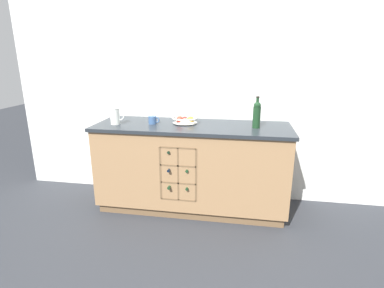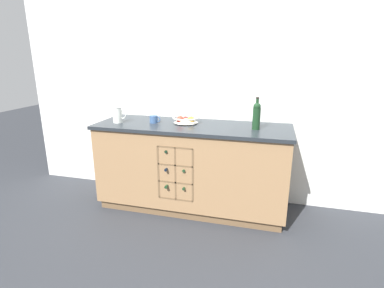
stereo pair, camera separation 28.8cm
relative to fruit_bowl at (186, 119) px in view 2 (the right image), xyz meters
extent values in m
plane|color=#2D3035|center=(0.09, -0.06, -0.98)|extent=(14.00, 14.00, 0.00)
cube|color=silver|center=(0.09, 0.33, 0.30)|extent=(4.40, 0.06, 2.55)
cube|color=brown|center=(0.09, -0.06, -0.93)|extent=(1.92, 0.58, 0.09)
cube|color=#99724C|center=(0.09, -0.06, -0.48)|extent=(1.98, 0.64, 0.81)
cube|color=#23282D|center=(0.09, -0.06, -0.06)|extent=(2.02, 0.68, 0.03)
cube|color=brown|center=(0.00, -0.28, -0.47)|extent=(0.36, 0.01, 0.55)
cube|color=brown|center=(-0.18, -0.33, -0.47)|extent=(0.02, 0.10, 0.55)
cube|color=brown|center=(0.18, -0.33, -0.47)|extent=(0.02, 0.10, 0.55)
cube|color=brown|center=(0.00, -0.33, -0.75)|extent=(0.36, 0.10, 0.02)
cube|color=brown|center=(0.00, -0.33, -0.56)|extent=(0.36, 0.10, 0.02)
cube|color=brown|center=(0.00, -0.33, -0.38)|extent=(0.36, 0.10, 0.02)
cube|color=brown|center=(0.00, -0.33, -0.20)|extent=(0.36, 0.10, 0.02)
cube|color=brown|center=(0.00, -0.33, -0.47)|extent=(0.02, 0.10, 0.55)
cylinder|color=#19381E|center=(-0.09, -0.23, -0.61)|extent=(0.08, 0.21, 0.08)
cylinder|color=#19381E|center=(-0.09, -0.38, -0.61)|extent=(0.03, 0.09, 0.03)
cylinder|color=#19381E|center=(0.09, -0.22, -0.61)|extent=(0.07, 0.20, 0.07)
cylinder|color=#19381E|center=(0.09, -0.36, -0.61)|extent=(0.03, 0.09, 0.03)
cylinder|color=black|center=(-0.09, -0.23, -0.43)|extent=(0.07, 0.20, 0.07)
cylinder|color=black|center=(-0.09, -0.38, -0.43)|extent=(0.03, 0.08, 0.03)
cylinder|color=#19381E|center=(0.09, -0.22, -0.43)|extent=(0.07, 0.19, 0.07)
cylinder|color=#19381E|center=(0.09, -0.36, -0.43)|extent=(0.03, 0.08, 0.03)
cylinder|color=black|center=(-0.09, -0.21, -0.25)|extent=(0.07, 0.20, 0.07)
cylinder|color=black|center=(-0.09, -0.35, -0.25)|extent=(0.03, 0.08, 0.03)
cylinder|color=silver|center=(0.00, 0.00, -0.04)|extent=(0.12, 0.12, 0.01)
cone|color=silver|center=(0.00, 0.00, 0.00)|extent=(0.26, 0.26, 0.06)
torus|color=silver|center=(0.00, 0.00, 0.02)|extent=(0.28, 0.28, 0.02)
sphere|color=red|center=(0.00, 0.00, 0.00)|extent=(0.07, 0.07, 0.07)
sphere|color=gold|center=(0.06, -0.01, 0.00)|extent=(0.07, 0.07, 0.07)
sphere|color=red|center=(-0.05, -0.04, 0.00)|extent=(0.08, 0.08, 0.08)
cylinder|color=silver|center=(-0.71, -0.15, 0.04)|extent=(0.10, 0.10, 0.17)
torus|color=silver|center=(-0.71, -0.15, 0.12)|extent=(0.10, 0.10, 0.01)
torus|color=silver|center=(-0.66, -0.15, 0.05)|extent=(0.10, 0.01, 0.10)
cylinder|color=#385684|center=(-0.33, -0.07, 0.00)|extent=(0.09, 0.09, 0.08)
torus|color=#385684|center=(-0.29, -0.07, 0.00)|extent=(0.06, 0.01, 0.06)
cylinder|color=#19381E|center=(0.73, -0.07, 0.06)|extent=(0.08, 0.08, 0.21)
sphere|color=#19381E|center=(0.73, -0.07, 0.18)|extent=(0.07, 0.07, 0.07)
cylinder|color=#19381E|center=(0.73, -0.07, 0.21)|extent=(0.03, 0.03, 0.09)
cylinder|color=black|center=(0.73, -0.07, 0.26)|extent=(0.03, 0.03, 0.01)
camera|label=1|loc=(0.60, -3.04, 0.65)|focal=28.00mm
camera|label=2|loc=(0.88, -2.98, 0.65)|focal=28.00mm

